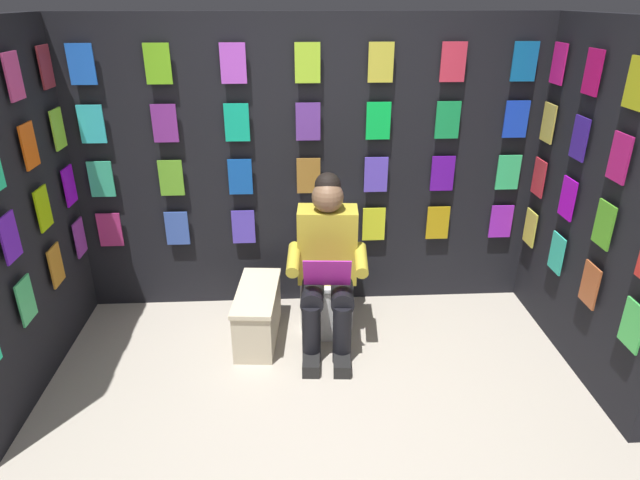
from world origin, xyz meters
The scene contains 7 objects.
ground_plane centered at (0.00, 0.00, 0.00)m, with size 30.00×30.00×0.00m, color #B2A899.
display_wall_back centered at (0.00, -1.70, 1.07)m, with size 3.46×0.14×2.14m.
display_wall_left centered at (-1.73, -0.83, 1.07)m, with size 0.14×1.65×2.14m.
display_wall_right centered at (1.73, -0.83, 1.07)m, with size 0.14×1.65×2.14m.
toilet centered at (-0.12, -1.31, 0.33)m, with size 0.42×0.57×0.77m.
person_reading centered at (-0.10, -1.08, 0.60)m, with size 0.54×0.70×1.19m.
comic_longbox_near centered at (0.38, -1.13, 0.19)m, with size 0.33×0.69×0.38m.
Camera 1 is at (0.12, 2.15, 2.23)m, focal length 30.47 mm.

